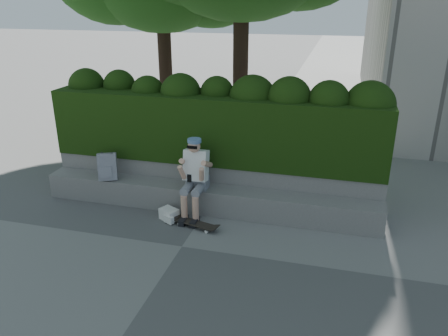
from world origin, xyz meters
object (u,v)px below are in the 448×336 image
(person, at_px, (195,175))
(backpack_plaid, at_px, (107,167))
(backpack_ground, at_px, (169,214))
(skateboard, at_px, (195,223))

(person, bearing_deg, backpack_plaid, 177.25)
(person, distance_m, backpack_plaid, 1.70)
(person, relative_size, backpack_ground, 4.55)
(person, distance_m, skateboard, 0.83)
(skateboard, relative_size, backpack_ground, 2.58)
(skateboard, relative_size, backpack_plaid, 1.60)
(skateboard, height_order, backpack_ground, backpack_ground)
(person, bearing_deg, skateboard, -73.45)
(person, height_order, backpack_plaid, person)
(person, relative_size, backpack_plaid, 2.83)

